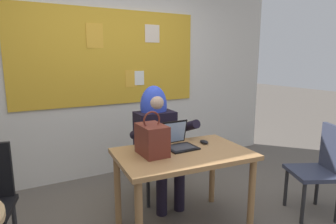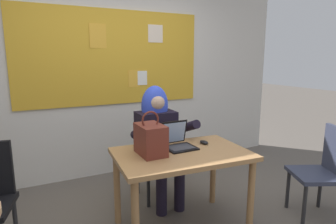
{
  "view_description": "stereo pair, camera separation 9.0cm",
  "coord_description": "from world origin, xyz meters",
  "px_view_note": "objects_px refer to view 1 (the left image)",
  "views": [
    {
      "loc": [
        -1.11,
        -1.89,
        1.55
      ],
      "look_at": [
        0.17,
        0.47,
        1.04
      ],
      "focal_mm": 30.44,
      "sensor_mm": 36.0,
      "label": 1
    },
    {
      "loc": [
        -1.03,
        -1.93,
        1.55
      ],
      "look_at": [
        0.17,
        0.47,
        1.04
      ],
      "focal_mm": 30.44,
      "sensor_mm": 36.0,
      "label": 2
    }
  ],
  "objects_px": {
    "chair_at_desk": "(153,152)",
    "handbag": "(152,139)",
    "person_costumed": "(158,134)",
    "computer_mouse": "(204,142)",
    "laptop": "(178,142)",
    "desk_main": "(183,163)",
    "chair_extra_corner": "(321,166)"
  },
  "relations": [
    {
      "from": "chair_extra_corner",
      "to": "handbag",
      "type": "bearing_deg",
      "value": 7.32
    },
    {
      "from": "computer_mouse",
      "to": "chair_at_desk",
      "type": "bearing_deg",
      "value": 105.56
    },
    {
      "from": "laptop",
      "to": "chair_at_desk",
      "type": "bearing_deg",
      "value": 86.61
    },
    {
      "from": "laptop",
      "to": "chair_extra_corner",
      "type": "distance_m",
      "value": 1.44
    },
    {
      "from": "desk_main",
      "to": "chair_extra_corner",
      "type": "height_order",
      "value": "chair_extra_corner"
    },
    {
      "from": "chair_at_desk",
      "to": "person_costumed",
      "type": "relative_size",
      "value": 0.72
    },
    {
      "from": "person_costumed",
      "to": "chair_extra_corner",
      "type": "bearing_deg",
      "value": 52.95
    },
    {
      "from": "laptop",
      "to": "chair_extra_corner",
      "type": "relative_size",
      "value": 0.32
    },
    {
      "from": "desk_main",
      "to": "person_costumed",
      "type": "relative_size",
      "value": 0.96
    },
    {
      "from": "desk_main",
      "to": "chair_at_desk",
      "type": "height_order",
      "value": "chair_at_desk"
    },
    {
      "from": "desk_main",
      "to": "chair_at_desk",
      "type": "distance_m",
      "value": 0.75
    },
    {
      "from": "laptop",
      "to": "handbag",
      "type": "xyz_separation_m",
      "value": [
        -0.3,
        -0.07,
        0.08
      ]
    },
    {
      "from": "handbag",
      "to": "chair_at_desk",
      "type": "bearing_deg",
      "value": 64.06
    },
    {
      "from": "desk_main",
      "to": "handbag",
      "type": "relative_size",
      "value": 3.2
    },
    {
      "from": "desk_main",
      "to": "chair_extra_corner",
      "type": "xyz_separation_m",
      "value": [
        1.33,
        -0.43,
        -0.13
      ]
    },
    {
      "from": "chair_at_desk",
      "to": "handbag",
      "type": "xyz_separation_m",
      "value": [
        -0.32,
        -0.67,
        0.36
      ]
    },
    {
      "from": "laptop",
      "to": "handbag",
      "type": "bearing_deg",
      "value": -168.27
    },
    {
      "from": "chair_at_desk",
      "to": "chair_extra_corner",
      "type": "height_order",
      "value": "chair_at_desk"
    },
    {
      "from": "handbag",
      "to": "chair_extra_corner",
      "type": "xyz_separation_m",
      "value": [
        1.6,
        -0.5,
        -0.36
      ]
    },
    {
      "from": "chair_at_desk",
      "to": "person_costumed",
      "type": "xyz_separation_m",
      "value": [
        -0.0,
        -0.13,
        0.23
      ]
    },
    {
      "from": "desk_main",
      "to": "handbag",
      "type": "xyz_separation_m",
      "value": [
        -0.27,
        0.07,
        0.24
      ]
    },
    {
      "from": "laptop",
      "to": "computer_mouse",
      "type": "xyz_separation_m",
      "value": [
        0.27,
        -0.03,
        -0.04
      ]
    },
    {
      "from": "person_costumed",
      "to": "handbag",
      "type": "height_order",
      "value": "person_costumed"
    },
    {
      "from": "desk_main",
      "to": "chair_extra_corner",
      "type": "relative_size",
      "value": 1.34
    },
    {
      "from": "chair_at_desk",
      "to": "chair_extra_corner",
      "type": "distance_m",
      "value": 1.73
    },
    {
      "from": "laptop",
      "to": "computer_mouse",
      "type": "bearing_deg",
      "value": -7.09
    },
    {
      "from": "person_costumed",
      "to": "laptop",
      "type": "bearing_deg",
      "value": -0.13
    },
    {
      "from": "handbag",
      "to": "person_costumed",
      "type": "bearing_deg",
      "value": 59.29
    },
    {
      "from": "chair_at_desk",
      "to": "computer_mouse",
      "type": "xyz_separation_m",
      "value": [
        0.25,
        -0.62,
        0.24
      ]
    },
    {
      "from": "person_costumed",
      "to": "chair_extra_corner",
      "type": "relative_size",
      "value": 1.39
    },
    {
      "from": "computer_mouse",
      "to": "handbag",
      "type": "bearing_deg",
      "value": 178.09
    },
    {
      "from": "desk_main",
      "to": "computer_mouse",
      "type": "height_order",
      "value": "computer_mouse"
    }
  ]
}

